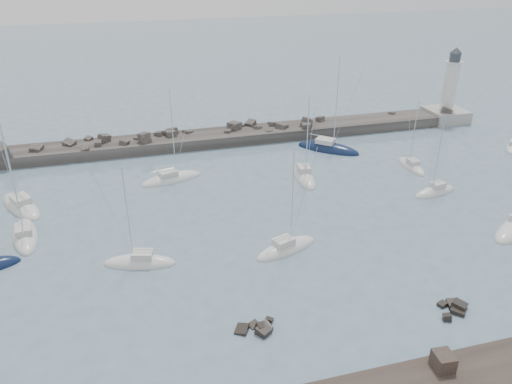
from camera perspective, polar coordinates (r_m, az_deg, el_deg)
ground at (r=53.34m, az=1.59°, el=-8.56°), size 400.00×400.00×0.00m
rock_cluster_near at (r=45.68m, az=0.10°, el=-15.45°), size 3.98×2.63×1.46m
rock_cluster_far at (r=51.30m, az=21.83°, el=-12.28°), size 3.47×2.80×1.53m
breakwater at (r=85.46m, az=-10.93°, el=5.14°), size 115.00×7.13×5.17m
lighthouse at (r=103.55m, az=20.97°, el=9.26°), size 7.00×7.00×14.60m
sailboat_1 at (r=71.44m, az=-25.25°, el=-1.52°), size 7.29×9.87×15.19m
sailboat_3 at (r=64.05m, az=-24.85°, el=-4.65°), size 4.05×8.99×13.77m
sailboat_4 at (r=73.22m, az=-9.64°, el=1.43°), size 9.51×5.03×14.25m
sailboat_5 at (r=55.10m, az=-13.12°, el=-7.90°), size 8.07×4.32×12.28m
sailboat_6 at (r=73.11m, az=5.52°, el=1.68°), size 3.51×8.62×13.46m
sailboat_7 at (r=56.09m, az=3.45°, el=-6.50°), size 8.27×4.92×12.58m
sailboat_8 at (r=84.04m, az=8.23°, el=4.88°), size 10.08×9.63×16.74m
sailboat_9 at (r=72.61m, az=19.75°, el=-0.03°), size 7.10×3.39×11.03m
sailboat_10 at (r=80.02m, az=17.31°, el=2.78°), size 2.36×7.07×11.18m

